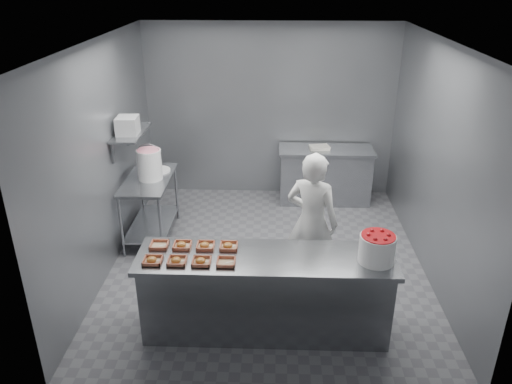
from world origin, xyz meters
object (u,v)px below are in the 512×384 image
(tray_3, at_px, (226,262))
(tray_4, at_px, (159,245))
(tray_2, at_px, (201,261))
(tray_0, at_px, (152,260))
(glaze_bucket, at_px, (150,164))
(strawberry_tub, at_px, (377,248))
(appliance, at_px, (128,125))
(prep_table, at_px, (150,199))
(back_counter, at_px, (325,175))
(service_counter, at_px, (266,293))
(tray_6, at_px, (205,246))
(tray_5, at_px, (182,245))
(worker, at_px, (312,222))
(tray_1, at_px, (177,261))
(tray_7, at_px, (228,246))

(tray_3, height_order, tray_4, same)
(tray_2, bearing_deg, tray_0, 180.00)
(tray_0, height_order, glaze_bucket, glaze_bucket)
(strawberry_tub, xyz_separation_m, appliance, (-2.90, 1.90, 0.62))
(prep_table, height_order, glaze_bucket, glaze_bucket)
(back_counter, bearing_deg, strawberry_tub, -86.88)
(service_counter, distance_m, appliance, 2.87)
(back_counter, bearing_deg, tray_3, -110.71)
(tray_6, bearing_deg, service_counter, -13.42)
(tray_5, bearing_deg, worker, 26.83)
(worker, bearing_deg, tray_2, 64.81)
(worker, bearing_deg, appliance, 0.56)
(tray_5, relative_size, tray_6, 1.00)
(glaze_bucket, bearing_deg, tray_4, -74.33)
(back_counter, xyz_separation_m, tray_3, (-1.29, -3.40, 0.47))
(tray_5, bearing_deg, service_counter, -9.79)
(tray_1, bearing_deg, tray_0, 180.00)
(tray_3, distance_m, glaze_bucket, 2.43)
(worker, relative_size, glaze_bucket, 3.36)
(service_counter, xyz_separation_m, tray_3, (-0.39, -0.15, 0.47))
(tray_0, height_order, tray_2, same)
(back_counter, distance_m, appliance, 3.30)
(worker, bearing_deg, tray_4, 47.03)
(worker, bearing_deg, tray_3, 71.63)
(tray_0, xyz_separation_m, strawberry_tub, (2.19, 0.10, 0.13))
(back_counter, height_order, tray_7, tray_7)
(service_counter, xyz_separation_m, tray_4, (-1.11, 0.15, 0.47))
(service_counter, relative_size, strawberry_tub, 7.39)
(tray_3, relative_size, strawberry_tub, 0.53)
(strawberry_tub, bearing_deg, tray_3, -176.06)
(tray_3, bearing_deg, tray_1, -180.00)
(appliance, bearing_deg, prep_table, 28.08)
(tray_4, distance_m, tray_5, 0.24)
(tray_5, height_order, tray_7, same)
(strawberry_tub, distance_m, glaze_bucket, 3.34)
(tray_7, distance_m, glaze_bucket, 2.17)
(tray_6, distance_m, appliance, 2.21)
(tray_7, bearing_deg, worker, 37.75)
(back_counter, xyz_separation_m, tray_2, (-1.53, -3.40, 0.47))
(service_counter, xyz_separation_m, tray_0, (-1.11, -0.15, 0.47))
(service_counter, height_order, tray_7, tray_7)
(tray_0, distance_m, glaze_bucket, 2.16)
(prep_table, distance_m, glaze_bucket, 0.53)
(back_counter, bearing_deg, service_counter, -105.48)
(service_counter, xyz_separation_m, appliance, (-1.82, 1.85, 1.23))
(tray_2, distance_m, tray_5, 0.38)
(tray_0, bearing_deg, back_counter, 59.43)
(tray_1, relative_size, tray_2, 1.00)
(tray_6, height_order, appliance, appliance)
(strawberry_tub, bearing_deg, service_counter, 177.42)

